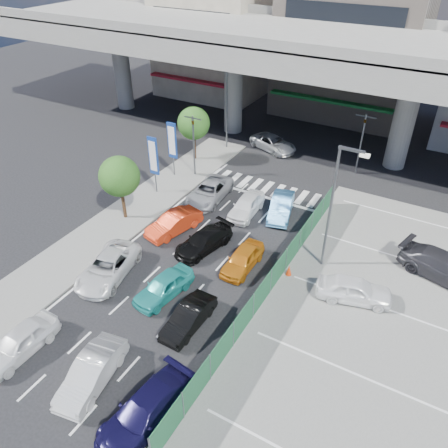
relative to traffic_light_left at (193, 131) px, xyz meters
The scene contains 31 objects.
ground 14.07m from the traffic_light_left, 62.68° to the right, with size 120.00×120.00×0.00m, color black.
parking_lot 20.28m from the traffic_light_left, 30.17° to the right, with size 12.00×28.00×0.06m, color slate.
sidewalk_left 8.93m from the traffic_light_left, 95.71° to the right, with size 4.00×30.00×0.12m, color slate.
fence_run 16.20m from the traffic_light_left, 43.73° to the right, with size 0.16×22.00×1.80m, color #1C5331, non-canonical shape.
expressway 12.72m from the traffic_light_left, 58.20° to the left, with size 64.00×14.00×10.75m.
building_west 22.39m from the traffic_light_left, 116.14° to the left, with size 12.00×10.90×13.00m.
building_center 22.15m from the traffic_light_left, 73.53° to the left, with size 14.00×10.90×15.00m.
traffic_light_left is the anchor object (origin of this frame).
traffic_light_right 13.63m from the traffic_light_left, 30.89° to the left, with size 1.60×1.24×5.20m.
street_lamp_right 14.68m from the traffic_light_left, 24.16° to the right, with size 1.65×0.22×8.00m.
street_lamp_left 6.06m from the traffic_light_left, 91.20° to the left, with size 1.65×0.22×8.00m.
signboard_near 4.22m from the traffic_light_left, 104.02° to the right, with size 0.80×0.14×4.70m.
signboard_far 1.93m from the traffic_light_left, 144.30° to the right, with size 0.80×0.14×4.70m.
tree_near 8.06m from the traffic_light_left, 95.71° to the right, with size 2.80×2.80×4.80m.
tree_far 3.02m from the traffic_light_left, 122.62° to the left, with size 2.80×2.80×4.80m.
van_white_back_left 20.21m from the traffic_light_left, 82.61° to the right, with size 1.63×4.05×1.38m, color white.
hatch_white_back_mid 20.79m from the traffic_light_left, 70.48° to the right, with size 1.46×4.19×1.38m, color silver.
minivan_navy_back 22.37m from the traffic_light_left, 62.69° to the right, with size 1.93×4.76×1.38m, color black.
sedan_white_mid_left 13.97m from the traffic_light_left, 79.56° to the right, with size 2.29×4.97×1.38m, color silver.
taxi_teal_mid 14.88m from the traffic_light_left, 64.21° to the right, with size 1.58×3.92×1.33m, color teal.
hatch_black_mid_right 17.13m from the traffic_light_left, 58.37° to the right, with size 1.31×3.75×1.23m, color black.
taxi_orange_left 8.89m from the traffic_light_left, 67.13° to the right, with size 1.46×4.19×1.38m, color red.
sedan_black_mid 10.75m from the traffic_light_left, 54.01° to the right, with size 1.76×4.32×1.25m, color black.
taxi_orange_right 12.96m from the traffic_light_left, 43.84° to the right, with size 1.52×3.78×1.29m, color #C97114.
wagon_silver_front_left 5.29m from the traffic_light_left, 41.87° to the right, with size 2.27×4.92×1.37m, color #96989D.
sedan_white_front_mid 7.92m from the traffic_light_left, 26.25° to the right, with size 1.63×4.05×1.38m, color white.
kei_truck_front_right 9.55m from the traffic_light_left, 13.39° to the right, with size 1.46×4.19×1.38m, color #468AC7.
crossing_wagon_silver 9.23m from the traffic_light_left, 64.78° to the left, with size 2.17×4.71×1.31m, color #A2A5A9.
parked_sedan_white 18.02m from the traffic_light_left, 27.34° to the right, with size 1.67×4.15×1.41m, color white.
parked_sedan_dgrey 20.44m from the traffic_light_left, 10.54° to the right, with size 2.15×5.29×1.53m, color #2E2D33.
traffic_cone 14.69m from the traffic_light_left, 34.05° to the right, with size 0.34×0.34×0.67m, color red.
Camera 1 is at (12.07, -15.24, 17.52)m, focal length 35.00 mm.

